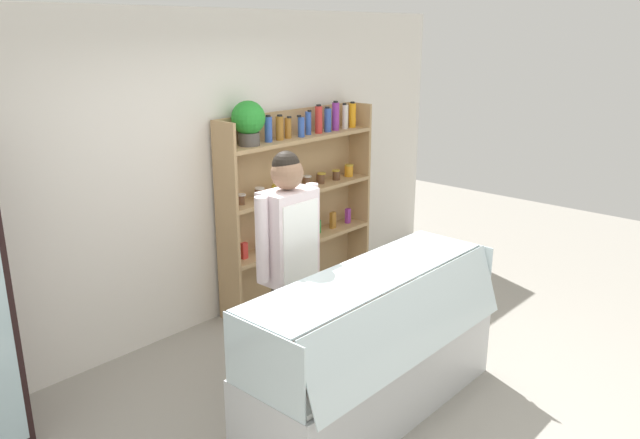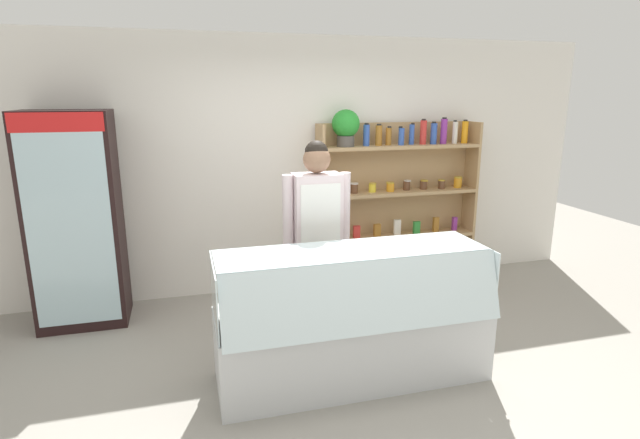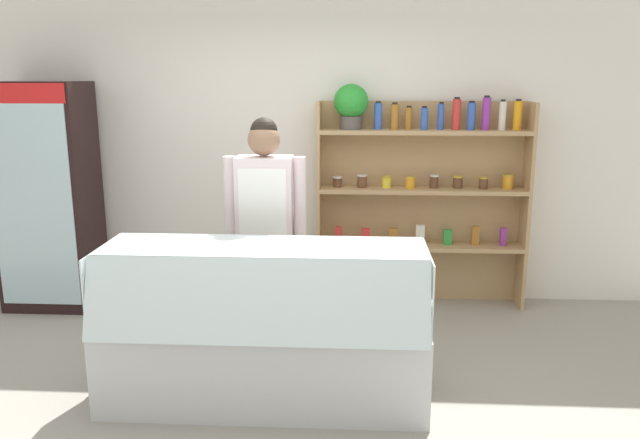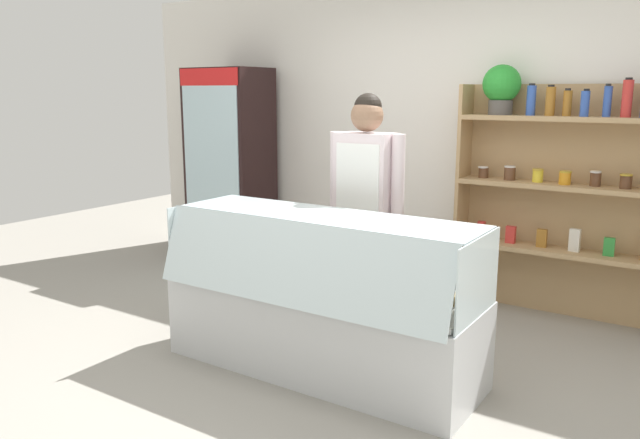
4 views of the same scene
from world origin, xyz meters
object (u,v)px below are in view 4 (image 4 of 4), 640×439
deli_display_case (320,323)px  shop_clerk (366,194)px  drinks_fridge (230,169)px  shelving_unit (570,177)px

deli_display_case → shop_clerk: 1.02m
deli_display_case → shop_clerk: shop_clerk is taller
drinks_fridge → deli_display_case: drinks_fridge is taller
drinks_fridge → shelving_unit: 3.19m
shelving_unit → deli_display_case: bearing=-120.3°
shelving_unit → deli_display_case: (-1.06, -1.82, -0.80)m
shelving_unit → shop_clerk: 1.60m
deli_display_case → shop_clerk: bearing=96.4°
shelving_unit → deli_display_case: 2.25m
deli_display_case → drinks_fridge: bearing=143.2°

